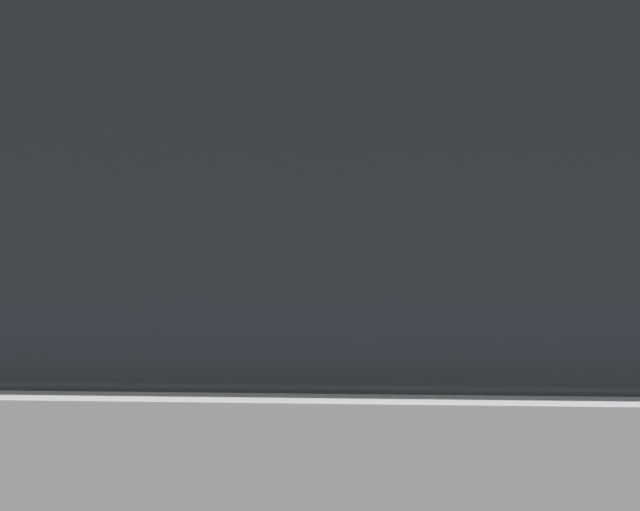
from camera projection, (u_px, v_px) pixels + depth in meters
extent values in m
cylinder|color=slate|center=(440.00, 489.00, 3.60)|extent=(0.07, 0.07, 1.07)
cylinder|color=black|center=(440.00, 216.00, 3.62)|extent=(0.17, 0.17, 0.31)
sphere|color=silver|center=(439.00, 143.00, 3.62)|extent=(0.16, 0.16, 0.16)
cube|color=black|center=(438.00, 187.00, 3.53)|extent=(0.09, 0.01, 0.07)
cube|color=green|center=(438.00, 237.00, 3.53)|extent=(0.10, 0.01, 0.09)
cube|color=#2D478C|center=(194.00, 242.00, 3.90)|extent=(0.47, 0.28, 0.64)
sphere|color=brown|center=(194.00, 84.00, 3.91)|extent=(0.23, 0.23, 0.23)
cylinder|color=#2D478C|center=(104.00, 237.00, 3.98)|extent=(0.09, 0.09, 0.60)
cylinder|color=#2D478C|center=(307.00, 198.00, 4.02)|extent=(0.16, 0.50, 0.49)
cube|color=black|center=(357.00, 122.00, 2.00)|extent=(2.10, 1.60, 0.64)
cylinder|color=gray|center=(460.00, 301.00, 6.20)|extent=(24.00, 0.06, 0.06)
cylinder|color=gray|center=(460.00, 403.00, 6.19)|extent=(24.00, 0.05, 0.05)
cylinder|color=gray|center=(214.00, 411.00, 6.34)|extent=(0.06, 0.06, 0.98)
cube|color=brown|center=(475.00, 168.00, 9.02)|extent=(32.00, 0.50, 3.91)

